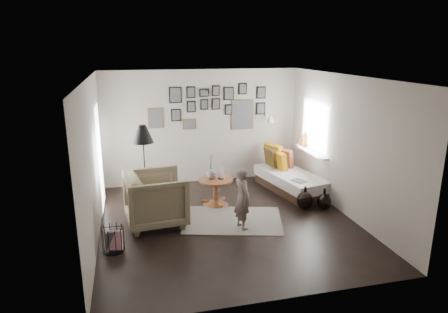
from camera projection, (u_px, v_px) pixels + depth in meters
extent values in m
plane|color=black|center=(228.00, 222.00, 7.28)|extent=(4.80, 4.80, 0.00)
plane|color=#A69D91|center=(202.00, 127.00, 9.18)|extent=(4.50, 0.00, 4.50)
plane|color=#A69D91|center=(278.00, 204.00, 4.68)|extent=(4.50, 0.00, 4.50)
plane|color=#A69D91|center=(93.00, 162.00, 6.42)|extent=(0.00, 4.80, 4.80)
plane|color=#A69D91|center=(345.00, 146.00, 7.45)|extent=(0.00, 4.80, 4.80)
plane|color=white|center=(228.00, 77.00, 6.58)|extent=(4.80, 4.80, 0.00)
plane|color=white|center=(99.00, 157.00, 7.61)|extent=(0.00, 2.14, 2.14)
plane|color=white|center=(99.00, 157.00, 7.61)|extent=(0.00, 1.88, 1.88)
plane|color=white|center=(99.00, 157.00, 7.61)|extent=(0.00, 1.93, 1.93)
plane|color=white|center=(315.00, 126.00, 8.53)|extent=(0.00, 1.30, 1.30)
plane|color=white|center=(315.00, 126.00, 8.53)|extent=(0.00, 1.14, 1.14)
cube|color=white|center=(311.00, 152.00, 8.66)|extent=(0.15, 1.32, 0.04)
cylinder|color=#8C4C14|center=(305.00, 141.00, 8.95)|extent=(0.10, 0.10, 0.28)
cylinder|color=#8C4C14|center=(302.00, 141.00, 9.12)|extent=(0.08, 0.08, 0.22)
cube|color=brown|center=(156.00, 118.00, 8.86)|extent=(0.35, 0.03, 0.45)
cube|color=black|center=(156.00, 118.00, 8.84)|extent=(0.30, 0.01, 0.40)
cube|color=black|center=(175.00, 95.00, 8.82)|extent=(0.28, 0.03, 0.36)
cube|color=black|center=(175.00, 95.00, 8.81)|extent=(0.23, 0.01, 0.31)
cube|color=black|center=(176.00, 115.00, 8.95)|extent=(0.22, 0.03, 0.28)
cube|color=black|center=(176.00, 115.00, 8.93)|extent=(0.17, 0.01, 0.23)
cube|color=black|center=(191.00, 92.00, 8.89)|extent=(0.20, 0.03, 0.26)
cube|color=black|center=(191.00, 92.00, 8.87)|extent=(0.15, 0.01, 0.21)
cube|color=black|center=(191.00, 107.00, 8.98)|extent=(0.20, 0.03, 0.26)
cube|color=black|center=(191.00, 107.00, 8.96)|extent=(0.15, 0.01, 0.21)
cube|color=black|center=(204.00, 93.00, 8.97)|extent=(0.22, 0.03, 0.18)
cube|color=black|center=(204.00, 93.00, 8.95)|extent=(0.17, 0.01, 0.13)
cube|color=black|center=(204.00, 104.00, 9.04)|extent=(0.18, 0.03, 0.24)
cube|color=black|center=(204.00, 104.00, 9.02)|extent=(0.13, 0.01, 0.19)
cube|color=black|center=(216.00, 91.00, 9.02)|extent=(0.18, 0.03, 0.24)
cube|color=black|center=(216.00, 91.00, 9.00)|extent=(0.13, 0.01, 0.19)
cube|color=black|center=(216.00, 104.00, 9.10)|extent=(0.20, 0.03, 0.26)
cube|color=black|center=(216.00, 104.00, 9.08)|extent=(0.15, 0.01, 0.21)
cube|color=black|center=(229.00, 93.00, 9.10)|extent=(0.24, 0.03, 0.30)
cube|color=black|center=(229.00, 94.00, 9.09)|extent=(0.19, 0.01, 0.25)
cube|color=black|center=(229.00, 110.00, 9.20)|extent=(0.18, 0.03, 0.24)
cube|color=black|center=(229.00, 110.00, 9.19)|extent=(0.13, 0.01, 0.19)
cube|color=brown|center=(242.00, 115.00, 9.31)|extent=(0.55, 0.03, 0.70)
cube|color=black|center=(242.00, 115.00, 9.30)|extent=(0.50, 0.01, 0.65)
cube|color=black|center=(243.00, 89.00, 9.15)|extent=(0.20, 0.03, 0.26)
cube|color=black|center=(243.00, 89.00, 9.14)|extent=(0.15, 0.01, 0.21)
cube|color=black|center=(261.00, 93.00, 9.28)|extent=(0.22, 0.03, 0.28)
cube|color=black|center=(261.00, 93.00, 9.27)|extent=(0.17, 0.01, 0.23)
cube|color=black|center=(261.00, 108.00, 9.38)|extent=(0.22, 0.03, 0.28)
cube|color=black|center=(261.00, 108.00, 9.36)|extent=(0.17, 0.01, 0.23)
cube|color=brown|center=(189.00, 124.00, 9.07)|extent=(0.30, 0.03, 0.24)
cube|color=black|center=(190.00, 124.00, 9.06)|extent=(0.25, 0.01, 0.19)
cube|color=white|center=(267.00, 116.00, 9.45)|extent=(0.06, 0.04, 0.10)
cylinder|color=white|center=(268.00, 116.00, 9.33)|extent=(0.02, 0.24, 0.02)
cone|color=white|center=(270.00, 119.00, 9.23)|extent=(0.18, 0.18, 0.14)
cube|color=beige|center=(233.00, 220.00, 7.34)|extent=(2.04, 1.67, 0.01)
cone|color=brown|center=(216.00, 202.00, 8.06)|extent=(0.51, 0.51, 0.10)
cylinder|color=brown|center=(216.00, 192.00, 8.00)|extent=(0.11, 0.11, 0.39)
cylinder|color=brown|center=(216.00, 180.00, 7.94)|extent=(0.69, 0.69, 0.04)
ellipsoid|color=black|center=(212.00, 174.00, 7.90)|extent=(0.20, 0.20, 0.22)
cylinder|color=black|center=(211.00, 168.00, 7.87)|extent=(0.06, 0.06, 0.04)
cylinder|color=black|center=(221.00, 178.00, 7.95)|extent=(0.12, 0.12, 0.02)
cube|color=black|center=(290.00, 187.00, 8.80)|extent=(1.09, 1.88, 0.20)
cube|color=beige|center=(291.00, 178.00, 8.74)|extent=(1.16, 1.96, 0.22)
cube|color=#B46F0A|center=(280.00, 154.00, 9.33)|extent=(0.38, 0.56, 0.52)
cube|color=#3C2C13|center=(276.00, 157.00, 9.22)|extent=(0.25, 0.48, 0.46)
cube|color=maroon|center=(288.00, 158.00, 9.14)|extent=(0.40, 0.49, 0.44)
cube|color=#B46F0A|center=(283.00, 161.00, 8.98)|extent=(0.26, 0.45, 0.43)
cube|color=black|center=(299.00, 181.00, 8.18)|extent=(0.29, 0.34, 0.01)
imported|color=#6C6449|center=(156.00, 199.00, 7.09)|extent=(1.13, 1.11, 0.95)
cube|color=silver|center=(158.00, 197.00, 7.14)|extent=(0.45, 0.47, 0.20)
cylinder|color=black|center=(147.00, 209.00, 7.83)|extent=(0.26, 0.26, 0.03)
cylinder|color=black|center=(145.00, 173.00, 7.63)|extent=(0.02, 0.02, 1.50)
cone|color=black|center=(143.00, 134.00, 7.43)|extent=(0.39, 0.39, 0.34)
cube|color=black|center=(113.00, 240.00, 6.21)|extent=(0.24, 0.16, 0.31)
cube|color=silver|center=(115.00, 240.00, 6.19)|extent=(0.24, 0.13, 0.31)
ellipsoid|color=black|center=(305.00, 200.00, 7.81)|extent=(0.32, 0.32, 0.36)
cylinder|color=black|center=(305.00, 189.00, 7.74)|extent=(0.05, 0.05, 0.11)
ellipsoid|color=black|center=(324.00, 202.00, 7.78)|extent=(0.28, 0.28, 0.32)
cylinder|color=black|center=(325.00, 191.00, 7.72)|extent=(0.05, 0.05, 0.11)
imported|color=#6B5C54|center=(242.00, 198.00, 6.88)|extent=(0.36, 0.46, 1.12)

